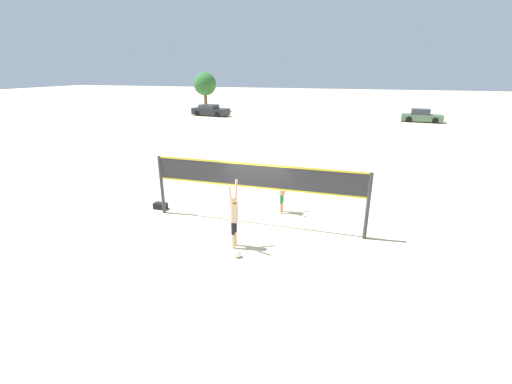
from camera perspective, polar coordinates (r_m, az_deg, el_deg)
ground_plane at (r=13.15m, az=0.00°, el=-5.43°), size 200.00×200.00×0.00m
volleyball_net at (r=12.52m, az=0.00°, el=1.64°), size 8.07×0.13×2.40m
player_spiker at (r=11.09m, az=-3.73°, el=-3.60°), size 0.28×0.72×2.27m
player_blocker at (r=13.91m, az=4.35°, el=0.51°), size 0.28×0.68×1.96m
volleyball at (r=10.97m, az=-3.12°, el=-10.24°), size 0.23×0.23×0.23m
gear_bag at (r=15.08m, az=-15.63°, el=-2.25°), size 0.56×0.31×0.26m
parked_car_near at (r=43.60m, az=25.85°, el=11.30°), size 4.43×2.13×1.43m
parked_car_mid at (r=45.24m, az=-7.62°, el=13.29°), size 4.94×2.41×1.40m
tree_left_cluster at (r=50.54m, az=-8.51°, el=17.35°), size 3.14×3.14×5.27m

